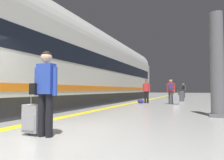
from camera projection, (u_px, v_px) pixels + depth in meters
The scene contains 14 objects.
ground_plane at pixel (18, 134), 4.15m from camera, with size 120.00×120.00×0.00m, color #B7B7B2.
safety_line_strip at pixel (131, 103), 13.64m from camera, with size 0.36×80.00×0.01m, color yellow.
tactile_edge_band at pixel (125, 103), 13.79m from camera, with size 0.75×80.00×0.01m, color slate.
high_speed_train at pixel (64, 60), 10.58m from camera, with size 2.94×29.27×4.97m.
traveller_foreground at pixel (45, 87), 4.00m from camera, with size 0.54×0.29×1.70m.
rolling_suitcase_foreground at pixel (32, 118), 4.11m from camera, with size 0.38×0.24×1.02m.
passenger_near at pixel (171, 89), 12.86m from camera, with size 0.51×0.32×1.63m.
suitcase_near at pixel (176, 99), 12.62m from camera, with size 0.41×0.28×0.98m.
passenger_mid at pixel (146, 89), 13.74m from camera, with size 0.51×0.23×1.63m.
duffel_bag_mid at pixel (141, 101), 13.51m from camera, with size 0.44×0.26×0.36m.
passenger_far at pixel (183, 89), 22.77m from camera, with size 0.53×0.35×1.70m.
duffel_bag_far at pixel (180, 96), 22.58m from camera, with size 0.44×0.26×0.36m.
platform_pillar at pixel (217, 66), 6.88m from camera, with size 0.56×0.56×3.60m.
waste_bin at pixel (181, 96), 15.85m from camera, with size 0.46×0.46×0.91m.
Camera 1 is at (3.43, -3.11, 0.93)m, focal length 32.20 mm.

